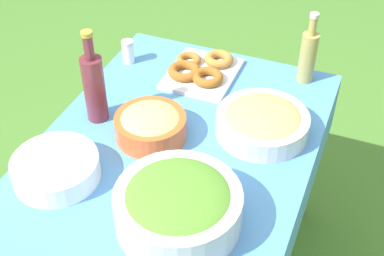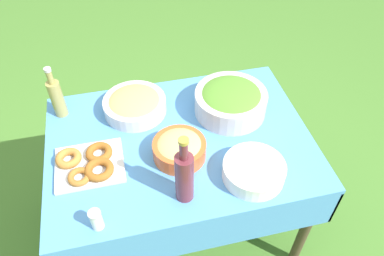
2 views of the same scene
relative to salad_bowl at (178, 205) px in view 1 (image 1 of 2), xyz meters
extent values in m
cube|color=#4C8CD1|center=(0.28, 0.13, -0.08)|extent=(1.20, 0.86, 0.02)
cube|color=#4C8CD1|center=(0.28, -0.29, -0.20)|extent=(1.20, 0.01, 0.22)
cube|color=#4C8CD1|center=(0.28, 0.55, -0.20)|extent=(1.20, 0.01, 0.22)
cube|color=#4C8CD1|center=(0.88, 0.13, -0.20)|extent=(0.01, 0.86, 0.22)
cylinder|color=#473828|center=(0.82, -0.24, -0.44)|extent=(0.05, 0.05, 0.70)
cylinder|color=#473828|center=(0.82, 0.50, -0.44)|extent=(0.05, 0.05, 0.70)
cylinder|color=silver|center=(0.00, 0.00, -0.01)|extent=(0.35, 0.35, 0.11)
ellipsoid|color=#51892D|center=(0.00, 0.00, 0.03)|extent=(0.31, 0.31, 0.07)
cylinder|color=#E05B28|center=(0.30, 0.22, -0.03)|extent=(0.23, 0.23, 0.08)
ellipsoid|color=tan|center=(0.30, 0.22, -0.01)|extent=(0.20, 0.20, 0.07)
cube|color=silver|center=(0.69, 0.19, -0.06)|extent=(0.29, 0.24, 0.02)
torus|color=#93561E|center=(0.65, 0.25, -0.04)|extent=(0.16, 0.16, 0.03)
torus|color=#B27533|center=(0.77, 0.16, -0.04)|extent=(0.14, 0.14, 0.03)
torus|color=#93561E|center=(0.64, 0.15, -0.04)|extent=(0.14, 0.14, 0.03)
torus|color=#A36628|center=(0.73, 0.26, -0.04)|extent=(0.10, 0.10, 0.03)
cylinder|color=white|center=(0.02, 0.40, -0.06)|extent=(0.26, 0.26, 0.01)
cylinder|color=white|center=(0.02, 0.40, -0.05)|extent=(0.26, 0.26, 0.01)
cylinder|color=white|center=(0.02, 0.40, -0.04)|extent=(0.26, 0.26, 0.01)
cylinder|color=white|center=(0.02, 0.40, -0.03)|extent=(0.26, 0.26, 0.01)
cylinder|color=white|center=(0.02, 0.40, -0.02)|extent=(0.26, 0.26, 0.01)
cylinder|color=white|center=(0.02, 0.40, 0.00)|extent=(0.26, 0.26, 0.01)
cylinder|color=#998E4C|center=(0.81, -0.17, 0.03)|extent=(0.06, 0.06, 0.19)
cylinder|color=#998E4C|center=(0.81, -0.17, 0.16)|extent=(0.03, 0.03, 0.07)
cylinder|color=#B7B7B7|center=(0.81, -0.17, 0.20)|extent=(0.03, 0.03, 0.01)
cylinder|color=maroon|center=(0.32, 0.43, 0.05)|extent=(0.07, 0.07, 0.24)
cylinder|color=maroon|center=(0.32, 0.43, 0.21)|extent=(0.03, 0.03, 0.08)
cylinder|color=#A58C33|center=(0.32, 0.43, 0.26)|extent=(0.04, 0.04, 0.02)
cylinder|color=silver|center=(0.45, -0.11, -0.03)|extent=(0.30, 0.30, 0.07)
ellipsoid|color=tan|center=(0.45, -0.11, -0.01)|extent=(0.27, 0.27, 0.06)
cylinder|color=white|center=(0.67, 0.49, -0.03)|extent=(0.05, 0.05, 0.08)
cylinder|color=silver|center=(0.67, 0.49, 0.02)|extent=(0.05, 0.05, 0.01)
camera|label=1|loc=(-0.88, -0.39, 1.08)|focal=50.00mm
camera|label=2|loc=(0.49, 1.27, 1.20)|focal=35.00mm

